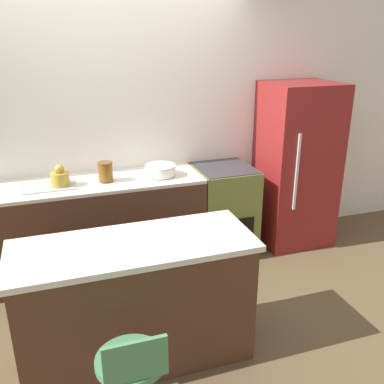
% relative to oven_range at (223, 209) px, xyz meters
% --- Properties ---
extents(ground_plane, '(14.00, 14.00, 0.00)m').
position_rel_oven_range_xyz_m(ground_plane, '(-0.99, -0.31, -0.45)').
color(ground_plane, brown).
extents(wall_back, '(8.00, 0.06, 2.60)m').
position_rel_oven_range_xyz_m(wall_back, '(-0.99, 0.33, 0.85)').
color(wall_back, white).
rests_on(wall_back, ground_plane).
extents(back_counter, '(2.00, 0.59, 0.90)m').
position_rel_oven_range_xyz_m(back_counter, '(-1.29, 0.00, -0.00)').
color(back_counter, '#4C2D1E').
rests_on(back_counter, ground_plane).
extents(kitchen_island, '(1.56, 0.61, 0.89)m').
position_rel_oven_range_xyz_m(kitchen_island, '(-1.16, -1.27, -0.00)').
color(kitchen_island, '#4C2D1E').
rests_on(kitchen_island, ground_plane).
extents(oven_range, '(0.56, 0.60, 0.90)m').
position_rel_oven_range_xyz_m(oven_range, '(0.00, 0.00, 0.00)').
color(oven_range, olive).
rests_on(oven_range, ground_plane).
extents(refrigerator, '(0.72, 0.65, 1.68)m').
position_rel_oven_range_xyz_m(refrigerator, '(0.80, -0.01, 0.39)').
color(refrigerator, maroon).
rests_on(refrigerator, ground_plane).
extents(kettle, '(0.16, 0.16, 0.19)m').
position_rel_oven_range_xyz_m(kettle, '(-1.54, -0.03, 0.52)').
color(kettle, '#B29333').
rests_on(kettle, back_counter).
extents(mixing_bowl, '(0.28, 0.28, 0.10)m').
position_rel_oven_range_xyz_m(mixing_bowl, '(-0.65, -0.03, 0.50)').
color(mixing_bowl, white).
rests_on(mixing_bowl, back_counter).
extents(canister_jar, '(0.13, 0.13, 0.17)m').
position_rel_oven_range_xyz_m(canister_jar, '(-1.15, -0.03, 0.53)').
color(canister_jar, brown).
rests_on(canister_jar, back_counter).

